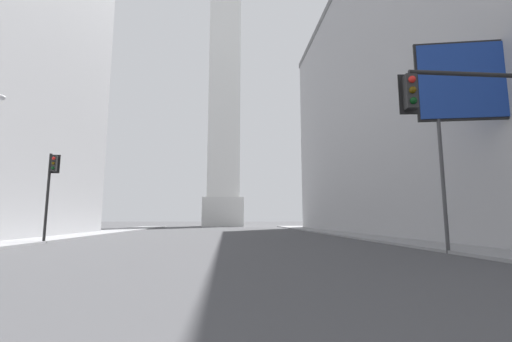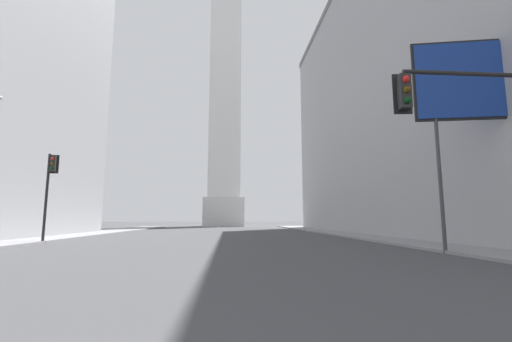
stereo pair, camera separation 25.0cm
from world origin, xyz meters
TOP-DOWN VIEW (x-y plane):
  - sidewalk_left at (-13.85, 27.05)m, footprint 5.00×90.18m
  - sidewalk_right at (13.85, 27.05)m, footprint 5.00×90.18m
  - building_right at (24.61, 32.65)m, footprint 20.13×59.10m
  - obelisk at (0.00, 75.15)m, footprint 8.63×8.63m
  - traffic_light_near_right at (9.49, 9.50)m, footprint 5.07×0.52m
  - traffic_light_mid_left at (-11.41, 24.46)m, footprint 0.77×0.51m
  - billboard_sign at (13.39, 15.21)m, footprint 5.88×1.40m

SIDE VIEW (x-z plane):
  - sidewalk_left at x=-13.85m, z-range 0.00..0.15m
  - sidewalk_right at x=13.85m, z-range 0.00..0.15m
  - traffic_light_mid_left at x=-11.41m, z-range 0.97..7.15m
  - traffic_light_near_right at x=9.49m, z-range 1.66..8.00m
  - billboard_sign at x=13.39m, z-range 3.00..13.70m
  - building_right at x=24.61m, z-range 0.01..31.71m
  - obelisk at x=0.00m, z-range -1.50..70.48m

